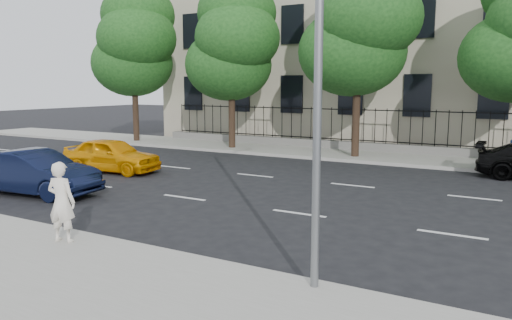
# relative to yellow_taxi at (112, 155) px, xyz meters

# --- Properties ---
(ground) EXTENTS (120.00, 120.00, 0.00)m
(ground) POSITION_rel_yellow_taxi_xyz_m (9.52, -4.83, -0.70)
(ground) COLOR black
(ground) RESTS_ON ground
(near_sidewalk) EXTENTS (60.00, 4.00, 0.15)m
(near_sidewalk) POSITION_rel_yellow_taxi_xyz_m (9.52, -8.83, -0.63)
(near_sidewalk) COLOR gray
(near_sidewalk) RESTS_ON ground
(far_sidewalk) EXTENTS (60.00, 4.00, 0.15)m
(far_sidewalk) POSITION_rel_yellow_taxi_xyz_m (9.52, 9.17, -0.63)
(far_sidewalk) COLOR gray
(far_sidewalk) RESTS_ON ground
(lane_markings) EXTENTS (49.60, 4.62, 0.01)m
(lane_markings) POSITION_rel_yellow_taxi_xyz_m (9.52, -0.08, -0.70)
(lane_markings) COLOR silver
(lane_markings) RESTS_ON ground
(crosswalk) EXTENTS (0.50, 12.10, 0.01)m
(crosswalk) POSITION_rel_yellow_taxi_xyz_m (-4.48, -0.23, -0.70)
(crosswalk) COLOR silver
(crosswalk) RESTS_ON ground
(iron_fence) EXTENTS (30.00, 0.50, 2.20)m
(iron_fence) POSITION_rel_yellow_taxi_xyz_m (9.52, 10.87, -0.06)
(iron_fence) COLOR slate
(iron_fence) RESTS_ON far_sidewalk
(tree_a) EXTENTS (5.71, 5.31, 9.39)m
(tree_a) POSITION_rel_yellow_taxi_xyz_m (-6.44, 8.53, 5.42)
(tree_a) COLOR #382619
(tree_a) RESTS_ON far_sidewalk
(tree_b) EXTENTS (5.53, 5.12, 8.97)m
(tree_b) POSITION_rel_yellow_taxi_xyz_m (0.56, 8.53, 5.14)
(tree_b) COLOR #382619
(tree_b) RESTS_ON far_sidewalk
(tree_c) EXTENTS (5.89, 5.50, 9.80)m
(tree_c) POSITION_rel_yellow_taxi_xyz_m (7.56, 8.53, 5.71)
(tree_c) COLOR #382619
(tree_c) RESTS_ON far_sidewalk
(yellow_taxi) EXTENTS (4.29, 2.12, 1.41)m
(yellow_taxi) POSITION_rel_yellow_taxi_xyz_m (0.00, 0.00, 0.00)
(yellow_taxi) COLOR orange
(yellow_taxi) RESTS_ON ground
(navy_sedan) EXTENTS (4.58, 2.07, 1.46)m
(navy_sedan) POSITION_rel_yellow_taxi_xyz_m (1.05, -4.38, 0.03)
(navy_sedan) COLOR black
(navy_sedan) RESTS_ON ground
(woman_near) EXTENTS (0.72, 0.56, 1.77)m
(woman_near) POSITION_rel_yellow_taxi_xyz_m (6.29, -7.58, 0.33)
(woman_near) COLOR white
(woman_near) RESTS_ON near_sidewalk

